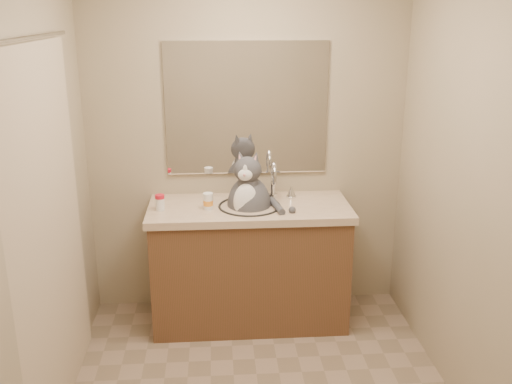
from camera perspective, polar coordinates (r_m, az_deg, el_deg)
The scene contains 8 objects.
room at distance 2.77m, azimuth 0.53°, elevation -0.99°, with size 2.22×2.52×2.42m.
vanity at distance 3.94m, azimuth -0.64°, elevation -6.94°, with size 1.34×0.59×1.12m.
mirror at distance 3.91m, azimuth -0.95°, elevation 8.31°, with size 1.10×0.02×0.90m, color white.
shower_curtain at distance 3.03m, azimuth -19.91°, elevation -3.83°, with size 0.02×1.30×1.93m.
cat at distance 3.78m, azimuth -0.70°, elevation -0.93°, with size 0.40×0.42×0.59m.
pill_bottle_redcap at distance 3.73m, azimuth -9.57°, elevation -1.04°, with size 0.07×0.07×0.10m.
pill_bottle_orange at distance 3.72m, azimuth -4.81°, elevation -0.95°, with size 0.08×0.08×0.11m.
grey_canister at distance 3.83m, azimuth -4.61°, elevation -0.70°, with size 0.05×0.05×0.06m.
Camera 1 is at (-0.22, -2.61, 2.09)m, focal length 40.00 mm.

